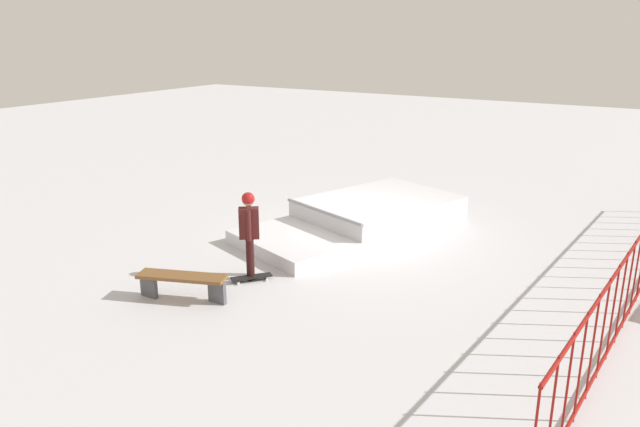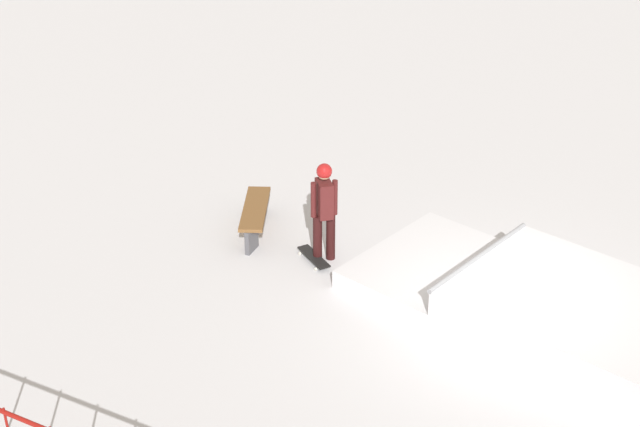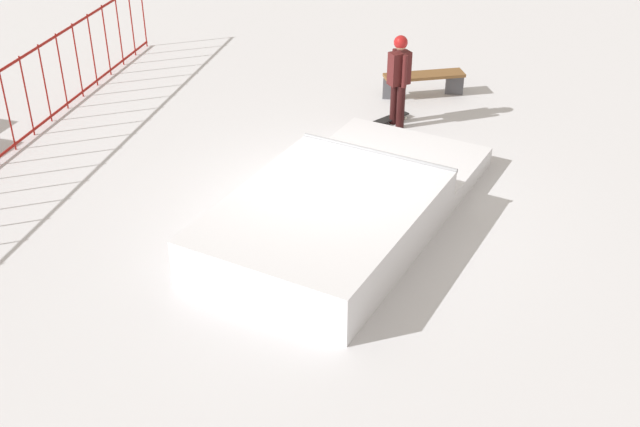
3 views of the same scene
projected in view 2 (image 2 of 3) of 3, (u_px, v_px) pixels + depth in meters
name	position (u px, v px, depth m)	size (l,w,h in m)	color
ground_plane	(495.00, 325.00, 12.63)	(60.00, 60.00, 0.00)	silver
skate_ramp	(556.00, 311.00, 12.40)	(5.96, 4.24, 0.74)	silver
skater	(324.00, 205.00, 13.80)	(0.40, 0.44, 1.73)	black
skateboard	(314.00, 257.00, 14.19)	(0.75, 0.66, 0.09)	black
park_bench	(255.00, 213.00, 14.93)	(0.93, 1.64, 0.48)	brown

